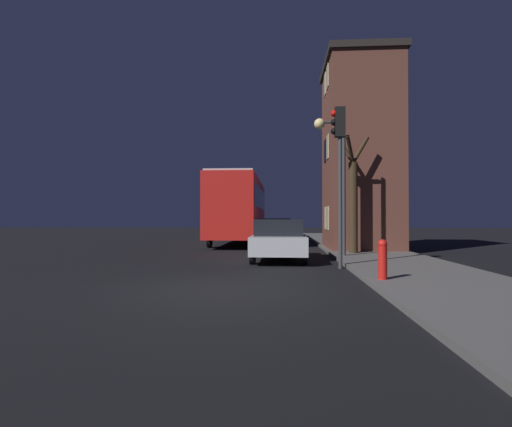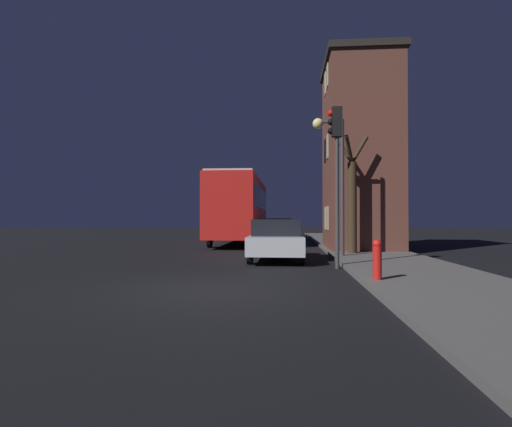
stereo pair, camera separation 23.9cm
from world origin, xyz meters
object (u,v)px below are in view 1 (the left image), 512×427
Objects in this scene: traffic_light at (339,154)px; bare_tree at (353,199)px; car_mid_lane at (277,231)px; car_far_lane at (281,227)px; streetlamp at (334,160)px; fire_hydrant at (383,258)px; car_near_lane at (279,239)px; bus at (240,205)px.

traffic_light is 4.52m from bare_tree.
car_far_lane is (0.24, 9.70, -0.02)m from car_mid_lane.
streetlamp is 6.70m from fire_hydrant.
traffic_light is 1.23× the size of car_far_lane.
bare_tree is 1.04× the size of car_near_lane.
bare_tree is at bearing -80.26° from car_far_lane.
fire_hydrant is (2.40, -5.26, -0.17)m from car_near_lane.
fire_hydrant is (4.86, -14.83, -1.70)m from bus.
car_far_lane is (2.51, 9.46, -1.52)m from bus.
streetlamp reaches higher than bare_tree.
car_near_lane is at bearing 114.57° from fire_hydrant.
streetlamp is 1.09× the size of bare_tree.
car_far_lane is (-2.02, 18.37, -2.94)m from streetlamp.
car_far_lane is 24.41m from fire_hydrant.
car_near_lane is 1.14× the size of car_mid_lane.
bare_tree is 17.49m from car_far_lane.
bus is (-4.53, 8.91, -1.42)m from streetlamp.
bare_tree is at bearing 74.69° from traffic_light.
car_far_lane reaches higher than car_near_lane.
car_near_lane is at bearing 128.20° from traffic_light.
traffic_light reaches higher than bus.
streetlamp is 1.14× the size of car_near_lane.
bus is at bearing 174.03° from car_mid_lane.
fire_hydrant is (-0.59, -7.12, -1.68)m from bare_tree.
traffic_light reaches higher than car_far_lane.
bare_tree is 3.84m from car_near_lane.
bus is (-4.30, 11.92, -1.16)m from traffic_light.
streetlamp is 10.10m from bus.
streetlamp is at bearing 93.25° from fire_hydrant.
bare_tree is 7.34m from fire_hydrant.
streetlamp is at bearing 85.73° from traffic_light.
car_near_lane is (-1.84, 2.34, -2.70)m from traffic_light.
bus is 12.37× the size of fire_hydrant.
car_near_lane is 5.00× the size of fire_hydrant.
car_mid_lane is at bearing -91.41° from car_far_lane.
traffic_light is at bearing -85.20° from car_far_lane.
car_far_lane is at bearing 99.74° from bare_tree.
bus is 9.90m from car_far_lane.
bus reaches higher than car_mid_lane.
car_far_lane is at bearing 89.85° from car_near_lane.
car_mid_lane is at bearing 113.09° from bare_tree.
bus is 2.47× the size of car_near_lane.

